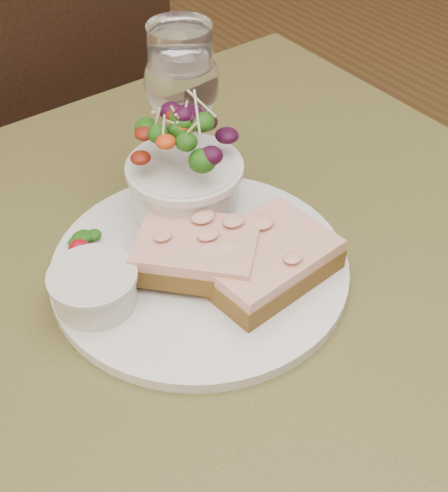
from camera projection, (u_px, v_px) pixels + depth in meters
cafe_table at (223, 361)px, 0.71m from camera, size 0.80×0.80×0.75m
chair_far at (42, 244)px, 1.38m from camera, size 0.49×0.49×0.90m
dinner_plate at (200, 267)px, 0.67m from camera, size 0.29×0.29×0.01m
sandwich_front at (264, 259)px, 0.64m from camera, size 0.13×0.10×0.03m
sandwich_back at (197, 251)px, 0.64m from camera, size 0.14×0.14×0.03m
ramekin at (94, 286)px, 0.61m from camera, size 0.07×0.07×0.04m
salad_bowl at (184, 166)px, 0.68m from camera, size 0.11×0.11×0.13m
garnish at (86, 245)px, 0.67m from camera, size 0.05×0.04×0.02m
wine_glass at (182, 88)px, 0.69m from camera, size 0.08×0.08×0.18m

